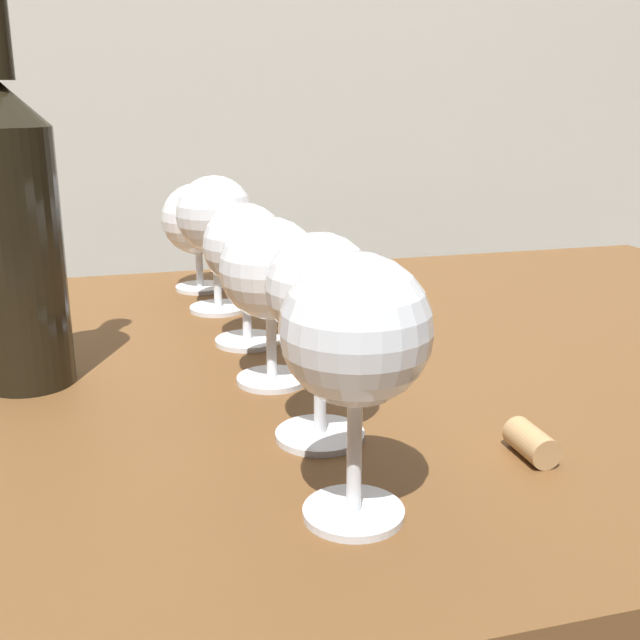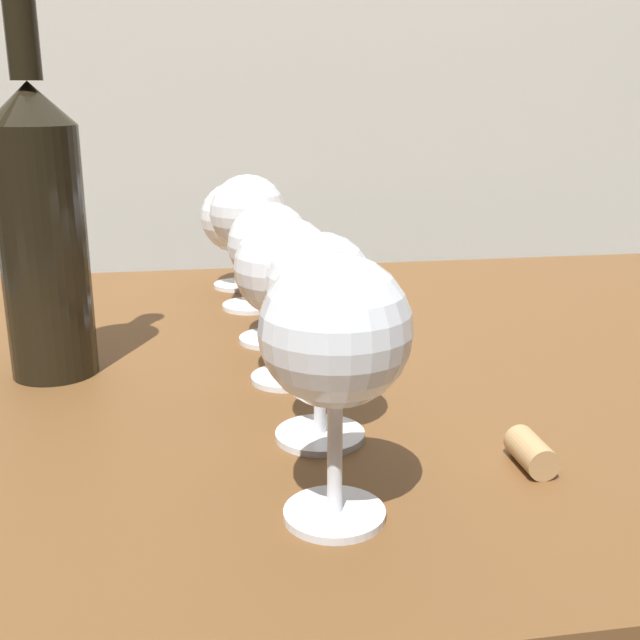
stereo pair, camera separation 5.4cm
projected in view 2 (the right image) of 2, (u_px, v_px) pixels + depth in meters
name	position (u px, v px, depth m)	size (l,w,h in m)	color
dining_table	(363.00, 453.00, 0.77)	(1.23, 0.81, 0.76)	brown
wine_glass_merlot	(335.00, 336.00, 0.43)	(0.09, 0.09, 0.16)	white
wine_glass_chardonnay	(320.00, 293.00, 0.54)	(0.08, 0.08, 0.15)	white
wine_glass_rose	(285.00, 270.00, 0.65)	(0.09, 0.09, 0.14)	white
wine_glass_pinot	(270.00, 248.00, 0.76)	(0.08, 0.08, 0.14)	white
wine_glass_cabernet	(248.00, 216.00, 0.88)	(0.09, 0.09, 0.15)	white
wine_glass_amber	(236.00, 219.00, 0.98)	(0.09, 0.09, 0.13)	white
wine_bottle	(42.00, 227.00, 0.66)	(0.07, 0.07, 0.33)	black
cork	(531.00, 452.00, 0.52)	(0.02, 0.02, 0.04)	tan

